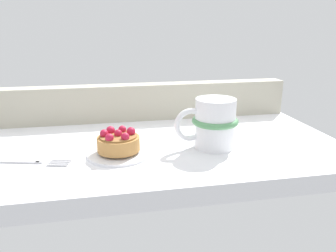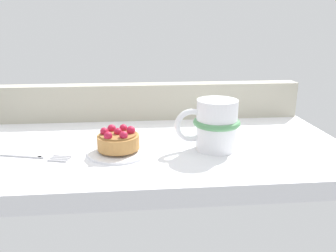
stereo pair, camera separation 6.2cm
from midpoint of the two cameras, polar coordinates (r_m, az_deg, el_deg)
ground_plane at (r=68.34cm, az=0.37°, el=-4.10°), size 75.22×40.38×3.32cm
window_rail_back at (r=83.70cm, az=-0.84°, el=4.21°), size 73.72×4.47×8.76cm
dessert_plate at (r=62.34cm, az=-5.58°, el=-4.26°), size 11.53×11.53×0.94cm
raspberry_tart at (r=61.62cm, az=-5.65°, el=-2.41°), size 7.69×7.69×4.12cm
coffee_mug at (r=63.78cm, az=10.75°, el=0.21°), size 12.41×8.84×9.59cm
dessert_fork at (r=64.00cm, az=-20.05°, el=-4.82°), size 15.61×5.46×0.60cm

